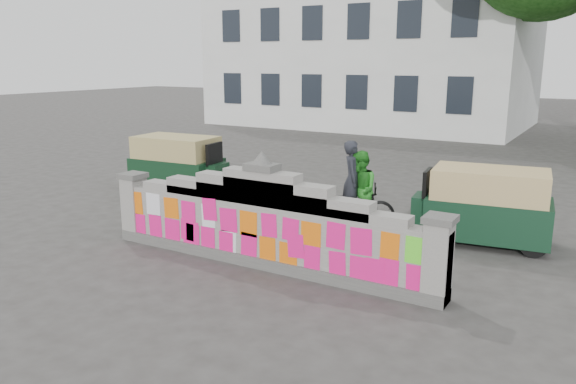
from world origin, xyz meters
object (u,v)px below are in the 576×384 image
object	(u,v)px
cyclist_bike	(351,206)
cyclist_rider	(352,191)
rickshaw_right	(485,205)
pedestrian	(360,190)
rickshaw_left	(179,163)

from	to	relation	value
cyclist_bike	cyclist_rider	xyz separation A→B (m)	(0.00, 0.00, 0.33)
rickshaw_right	pedestrian	bearing A→B (deg)	-0.03
cyclist_bike	rickshaw_right	distance (m)	2.66
rickshaw_left	rickshaw_right	xyz separation A→B (m)	(7.99, -0.31, -0.02)
cyclist_bike	rickshaw_left	world-z (taller)	rickshaw_left
cyclist_rider	pedestrian	xyz separation A→B (m)	(0.15, 0.06, 0.02)
rickshaw_left	cyclist_rider	bearing A→B (deg)	-11.62
cyclist_bike	rickshaw_right	bearing A→B (deg)	-105.80
cyclist_bike	cyclist_rider	bearing A→B (deg)	-113.92
cyclist_bike	pedestrian	world-z (taller)	pedestrian
pedestrian	cyclist_rider	bearing A→B (deg)	-109.44
cyclist_bike	cyclist_rider	distance (m)	0.33
pedestrian	rickshaw_left	bearing A→B (deg)	-137.08
cyclist_rider	rickshaw_left	size ratio (longest dim) A/B	0.59
pedestrian	rickshaw_right	bearing A→B (deg)	56.68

